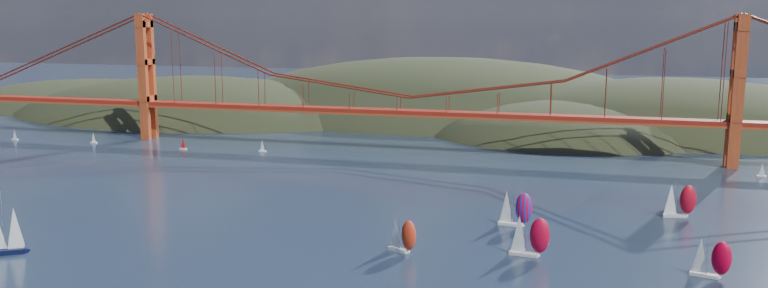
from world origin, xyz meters
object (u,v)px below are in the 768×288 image
racer_3 (679,200)px  racer_rwb (515,208)px  racer_0 (402,234)px  racer_2 (710,257)px  racer_1 (529,235)px

racer_3 → racer_rwb: (-42.57, -20.64, 0.07)m
racer_3 → racer_rwb: bearing=-165.3°
racer_rwb → racer_3: bearing=34.4°
racer_0 → racer_3: bearing=64.0°
racer_2 → racer_3: bearing=106.0°
racer_1 → racer_rwb: (-5.54, 24.23, -0.10)m
racer_2 → racer_rwb: bearing=161.7°
racer_1 → racer_0: bearing=-164.2°
racer_1 → racer_3: bearing=56.9°
racer_1 → racer_rwb: bearing=109.3°
racer_rwb → racer_2: bearing=-24.5°
racer_rwb → racer_1: bearing=-68.6°
racer_2 → racer_rwb: (-43.66, 28.34, 0.53)m
racer_3 → racer_rwb: racer_rwb is taller
racer_0 → racer_rwb: 37.21m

